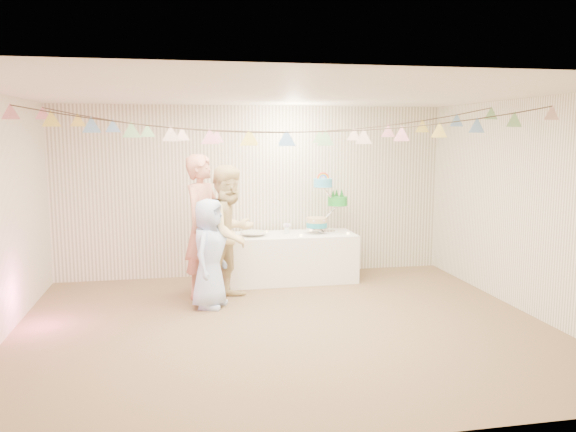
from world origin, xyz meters
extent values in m
plane|color=brown|center=(0.00, 0.00, 0.00)|extent=(6.00, 6.00, 0.00)
plane|color=silver|center=(0.00, 0.00, 2.60)|extent=(6.00, 6.00, 0.00)
plane|color=white|center=(0.00, 2.50, 1.30)|extent=(6.00, 6.00, 0.00)
plane|color=white|center=(0.00, -2.50, 1.30)|extent=(6.00, 6.00, 0.00)
plane|color=white|center=(3.00, 0.00, 1.30)|extent=(5.00, 5.00, 0.00)
cube|color=white|center=(0.47, 1.98, 0.35)|extent=(1.89, 0.75, 0.71)
cylinder|color=white|center=(-0.09, 1.93, 0.76)|extent=(0.38, 0.38, 0.02)
imported|color=tan|center=(-0.83, 1.40, 0.95)|extent=(0.77, 0.83, 1.91)
imported|color=#E1C48A|center=(-0.50, 1.18, 0.89)|extent=(1.09, 1.09, 1.78)
imported|color=#B4CAFF|center=(-0.79, 0.90, 0.69)|extent=(0.68, 0.80, 1.38)
cylinder|color=#FFD88C|center=(-0.33, 1.83, 0.72)|extent=(0.04, 0.04, 0.03)
cylinder|color=#FFD88C|center=(0.12, 2.16, 0.72)|extent=(0.04, 0.04, 0.03)
cylinder|color=#FFD88C|center=(0.57, 1.76, 0.72)|extent=(0.04, 0.04, 0.03)
cylinder|color=#FFD88C|center=(0.82, 2.20, 0.72)|extent=(0.04, 0.04, 0.03)
cylinder|color=#FFD88C|center=(1.29, 1.80, 0.72)|extent=(0.04, 0.04, 0.03)
camera|label=1|loc=(-1.12, -6.04, 2.15)|focal=35.00mm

